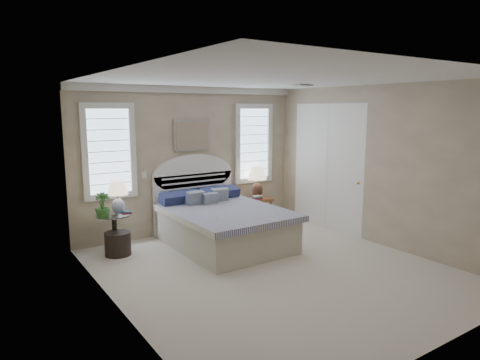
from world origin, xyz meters
The scene contains 21 objects.
floor centered at (0.00, 0.00, 0.00)m, with size 4.50×5.00×0.01m, color beige.
ceiling centered at (0.00, 0.00, 2.70)m, with size 4.50×5.00×0.01m, color white.
wall_back centered at (0.00, 2.50, 1.35)m, with size 4.50×0.02×2.70m, color gray.
wall_left centered at (-2.25, 0.00, 1.35)m, with size 0.02×5.00×2.70m, color gray.
wall_right centered at (2.25, 0.00, 1.35)m, with size 0.02×5.00×2.70m, color gray.
crown_molding centered at (0.00, 2.46, 2.64)m, with size 4.50×0.08×0.12m, color silver.
hvac_vent centered at (1.20, 0.80, 2.68)m, with size 0.30×0.20×0.02m, color #B2B2B2.
switch_plate centered at (-0.95, 2.48, 1.15)m, with size 0.08×0.01×0.12m, color silver.
window_left centered at (-1.55, 2.48, 1.60)m, with size 0.90×0.06×1.60m, color #C5E2FA.
window_right centered at (1.40, 2.48, 1.60)m, with size 0.90×0.06×1.60m, color #C5E2FA.
painting centered at (0.00, 2.46, 1.82)m, with size 0.74×0.04×0.58m, color silver.
closet_door centered at (2.23, 1.20, 1.20)m, with size 0.02×1.80×2.40m, color white.
bed centered at (0.00, 1.46, 0.39)m, with size 1.72×2.28×1.47m.
side_table_left centered at (-1.65, 2.05, 0.39)m, with size 0.56×0.56×0.63m.
nightstand_right centered at (1.30, 2.15, 0.39)m, with size 0.50×0.40×0.53m.
floor_pot centered at (-1.66, 1.88, 0.19)m, with size 0.41×0.41×0.37m, color black.
lamp_left centered at (-1.57, 2.06, 0.96)m, with size 0.36×0.36×0.54m.
lamp_right centered at (1.32, 2.23, 0.92)m, with size 0.46×0.46×0.65m.
potted_plant centered at (-1.87, 1.88, 0.83)m, with size 0.22×0.22×0.40m, color #327D38.
books_left centered at (-1.47, 1.95, 0.65)m, with size 0.18×0.14×0.04m.
books_right centered at (1.22, 2.08, 0.56)m, with size 0.18×0.13×0.07m.
Camera 1 is at (-3.68, -4.62, 2.30)m, focal length 32.00 mm.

